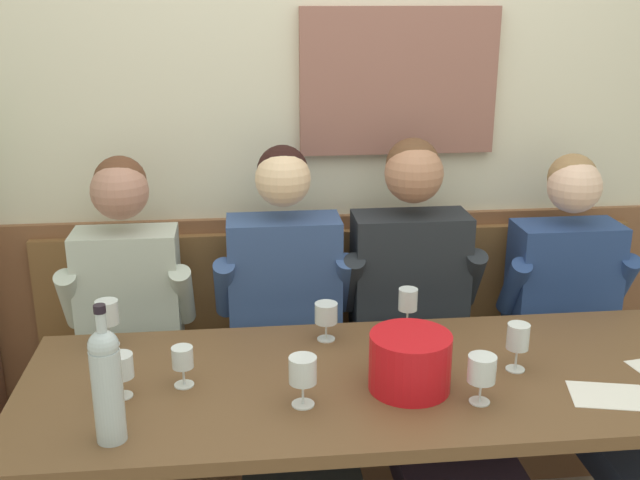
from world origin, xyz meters
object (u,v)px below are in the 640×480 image
at_px(person_left_seat, 428,352).
at_px(wine_glass_center_rear, 107,315).
at_px(wine_glass_by_bottle, 303,372).
at_px(wine_glass_mid_right, 408,302).
at_px(person_center_left_seat, 291,364).
at_px(wine_glass_near_bucket, 518,338).
at_px(wine_glass_mid_left, 482,370).
at_px(wine_glass_left_end, 121,368).
at_px(wall_bench, 344,399).
at_px(wine_bottle_amber_mid, 107,382).
at_px(wine_glass_right_end, 326,315).
at_px(person_center_right_seat, 119,374).
at_px(wine_glass_center_front, 183,360).
at_px(person_right_seat, 599,355).
at_px(ice_bucket, 410,362).
at_px(dining_table, 376,402).

bearing_deg(person_left_seat, wine_glass_center_rear, -177.51).
xyz_separation_m(wine_glass_by_bottle, wine_glass_mid_right, (0.39, 0.43, 0.01)).
relative_size(person_center_left_seat, wine_glass_near_bucket, 8.84).
bearing_deg(wine_glass_mid_left, wine_glass_left_end, 171.98).
height_order(wall_bench, wine_glass_mid_left, wall_bench).
height_order(wine_bottle_amber_mid, wine_glass_mid_right, wine_bottle_amber_mid).
bearing_deg(wine_glass_near_bucket, wine_glass_right_end, 153.78).
relative_size(person_center_right_seat, wine_glass_by_bottle, 8.90).
bearing_deg(wine_glass_left_end, wine_glass_center_front, 14.83).
distance_m(person_right_seat, wine_glass_right_end, 1.02).
height_order(person_right_seat, wine_glass_by_bottle, person_right_seat).
height_order(ice_bucket, wine_glass_center_front, ice_bucket).
height_order(wall_bench, wine_glass_left_end, wall_bench).
xyz_separation_m(dining_table, wine_glass_mid_right, (0.16, 0.30, 0.19)).
distance_m(wine_glass_mid_right, wine_glass_left_end, 0.95).
distance_m(wine_glass_mid_left, wine_glass_left_end, 1.00).
xyz_separation_m(wine_glass_mid_left, wine_glass_near_bucket, (0.17, 0.17, 0.01)).
height_order(wine_bottle_amber_mid, wine_glass_mid_left, wine_bottle_amber_mid).
distance_m(wall_bench, wine_glass_by_bottle, 1.03).
xyz_separation_m(dining_table, person_left_seat, (0.25, 0.34, -0.02)).
bearing_deg(person_right_seat, dining_table, -159.47).
bearing_deg(wine_glass_mid_right, wine_bottle_amber_mid, -148.09).
bearing_deg(dining_table, wall_bench, 90.00).
bearing_deg(wine_glass_near_bucket, person_center_right_seat, 164.86).
distance_m(wall_bench, wine_glass_center_rear, 1.08).
relative_size(wine_bottle_amber_mid, wine_glass_mid_right, 2.43).
distance_m(person_center_right_seat, wine_bottle_amber_mid, 0.66).
xyz_separation_m(wine_glass_center_front, wine_glass_near_bucket, (0.99, -0.01, 0.02)).
bearing_deg(wine_glass_center_front, wall_bench, 50.14).
xyz_separation_m(wine_glass_by_bottle, wine_glass_left_end, (-0.50, 0.10, -0.01)).
distance_m(ice_bucket, wine_glass_mid_right, 0.38).
distance_m(person_right_seat, wine_glass_mid_right, 0.75).
height_order(dining_table, wine_glass_center_front, wine_glass_center_front).
bearing_deg(person_center_left_seat, wine_glass_center_rear, -176.49).
relative_size(person_center_right_seat, wine_glass_center_rear, 8.36).
bearing_deg(wine_glass_mid_right, wine_glass_center_front, -158.10).
xyz_separation_m(person_left_seat, wine_glass_center_rear, (-1.07, -0.05, 0.21)).
distance_m(wine_glass_right_end, wine_glass_mid_left, 0.58).
bearing_deg(wine_glass_center_rear, dining_table, -19.85).
distance_m(person_center_right_seat, wine_glass_left_end, 0.43).
height_order(wall_bench, ice_bucket, wall_bench).
bearing_deg(person_center_left_seat, person_left_seat, 1.23).
bearing_deg(dining_table, person_left_seat, 54.28).
xyz_separation_m(wine_bottle_amber_mid, wine_glass_center_front, (0.16, 0.26, -0.08)).
xyz_separation_m(wine_glass_center_rear, wine_glass_by_bottle, (0.59, -0.43, -0.01)).
distance_m(wine_glass_by_bottle, wine_glass_left_end, 0.51).
bearing_deg(wine_glass_center_rear, wine_bottle_amber_mid, -80.71).
bearing_deg(wine_glass_center_front, person_center_right_seat, 126.94).
distance_m(person_center_right_seat, person_center_left_seat, 0.58).
relative_size(wine_glass_center_rear, wine_glass_left_end, 1.19).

